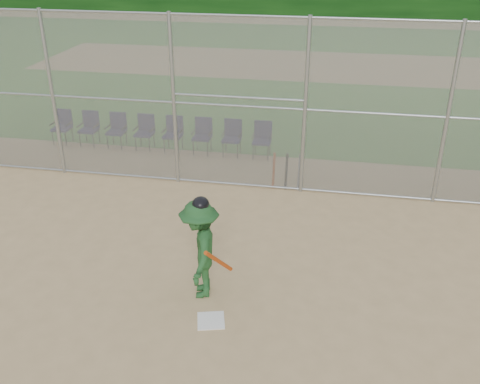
# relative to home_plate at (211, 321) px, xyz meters

# --- Properties ---
(ground) EXTENTS (100.00, 100.00, 0.00)m
(ground) POSITION_rel_home_plate_xyz_m (0.02, -0.07, -0.01)
(ground) COLOR tan
(ground) RESTS_ON ground
(grass_strip) EXTENTS (100.00, 100.00, 0.00)m
(grass_strip) POSITION_rel_home_plate_xyz_m (0.02, 17.93, -0.00)
(grass_strip) COLOR #2C681F
(grass_strip) RESTS_ON ground
(dirt_patch_far) EXTENTS (24.00, 24.00, 0.00)m
(dirt_patch_far) POSITION_rel_home_plate_xyz_m (0.02, 17.93, -0.00)
(dirt_patch_far) COLOR tan
(dirt_patch_far) RESTS_ON ground
(backstop_fence) EXTENTS (16.09, 0.09, 4.00)m
(backstop_fence) POSITION_rel_home_plate_xyz_m (0.02, 4.93, 2.06)
(backstop_fence) COLOR gray
(backstop_fence) RESTS_ON ground
(home_plate) EXTENTS (0.52, 0.52, 0.02)m
(home_plate) POSITION_rel_home_plate_xyz_m (0.00, 0.00, 0.00)
(home_plate) COLOR white
(home_plate) RESTS_ON ground
(batter_at_plate) EXTENTS (1.00, 1.31, 1.83)m
(batter_at_plate) POSITION_rel_home_plate_xyz_m (-0.32, 0.69, 0.87)
(batter_at_plate) COLOR #205125
(batter_at_plate) RESTS_ON ground
(spare_bats) EXTENTS (0.66, 0.29, 0.84)m
(spare_bats) POSITION_rel_home_plate_xyz_m (0.66, 5.06, 0.41)
(spare_bats) COLOR #D84C14
(spare_bats) RESTS_ON ground
(chair_0) EXTENTS (0.54, 0.52, 0.96)m
(chair_0) POSITION_rel_home_plate_xyz_m (-5.96, 6.82, 0.47)
(chair_0) COLOR #12113E
(chair_0) RESTS_ON ground
(chair_1) EXTENTS (0.54, 0.52, 0.96)m
(chair_1) POSITION_rel_home_plate_xyz_m (-5.14, 6.82, 0.47)
(chair_1) COLOR #12113E
(chair_1) RESTS_ON ground
(chair_2) EXTENTS (0.54, 0.52, 0.96)m
(chair_2) POSITION_rel_home_plate_xyz_m (-4.31, 6.82, 0.47)
(chair_2) COLOR #12113E
(chair_2) RESTS_ON ground
(chair_3) EXTENTS (0.54, 0.52, 0.96)m
(chair_3) POSITION_rel_home_plate_xyz_m (-3.49, 6.82, 0.47)
(chair_3) COLOR #12113E
(chair_3) RESTS_ON ground
(chair_4) EXTENTS (0.54, 0.52, 0.96)m
(chair_4) POSITION_rel_home_plate_xyz_m (-2.66, 6.82, 0.47)
(chair_4) COLOR #12113E
(chair_4) RESTS_ON ground
(chair_5) EXTENTS (0.54, 0.52, 0.96)m
(chair_5) POSITION_rel_home_plate_xyz_m (-1.84, 6.82, 0.47)
(chair_5) COLOR #12113E
(chair_5) RESTS_ON ground
(chair_6) EXTENTS (0.54, 0.52, 0.96)m
(chair_6) POSITION_rel_home_plate_xyz_m (-1.01, 6.82, 0.47)
(chair_6) COLOR #12113E
(chair_6) RESTS_ON ground
(chair_7) EXTENTS (0.54, 0.52, 0.96)m
(chair_7) POSITION_rel_home_plate_xyz_m (-0.19, 6.82, 0.47)
(chair_7) COLOR #12113E
(chair_7) RESTS_ON ground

